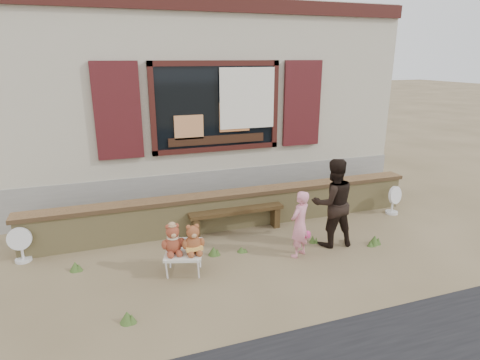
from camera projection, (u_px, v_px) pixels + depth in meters
name	position (u px, v px, depth m)	size (l,w,h in m)	color
ground	(252.00, 250.00, 6.41)	(80.00, 80.00, 0.00)	brown
shopfront	(188.00, 98.00, 9.88)	(8.04, 5.13, 4.00)	gray
brick_wall	(233.00, 209.00, 7.21)	(7.10, 0.36, 0.67)	tan
bench	(236.00, 214.00, 7.04)	(1.69, 0.37, 0.43)	#342512
folding_chair	(184.00, 255.00, 5.66)	(0.63, 0.59, 0.32)	beige
teddy_bear_left	(173.00, 238.00, 5.58)	(0.33, 0.28, 0.45)	brown
teddy_bear_right	(193.00, 238.00, 5.59)	(0.32, 0.28, 0.44)	brown
child	(300.00, 224.00, 6.08)	(0.38, 0.25, 1.05)	pink
adult	(333.00, 203.00, 6.40)	(0.71, 0.55, 1.45)	black
fan_left	(21.00, 244.00, 5.98)	(0.35, 0.23, 0.56)	silver
fan_right	(393.00, 200.00, 7.83)	(0.37, 0.24, 0.57)	silver
grass_tufts	(230.00, 261.00, 5.93)	(4.80, 1.65, 0.15)	#3D5A24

